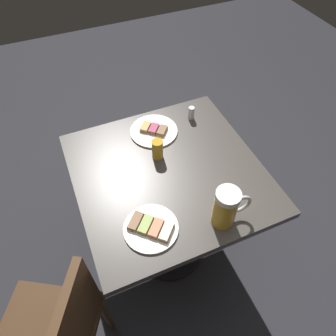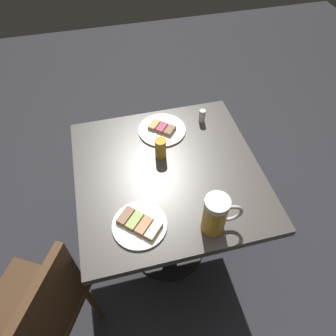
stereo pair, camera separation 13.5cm
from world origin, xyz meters
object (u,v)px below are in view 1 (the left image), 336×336
object	(u,v)px
salt_shaker	(191,113)
cafe_chair	(58,336)
plate_near	(154,130)
beer_glass_small	(157,149)
plate_far	(151,228)
beer_mug	(226,207)

from	to	relation	value
salt_shaker	cafe_chair	bearing A→B (deg)	38.01
plate_near	salt_shaker	xyz separation A→B (m)	(-0.21, -0.02, 0.03)
plate_near	beer_glass_small	bearing A→B (deg)	74.87
plate_far	beer_mug	size ratio (longest dim) A/B	1.18
beer_glass_small	salt_shaker	bearing A→B (deg)	-144.94
plate_near	beer_glass_small	distance (m)	0.17
beer_glass_small	salt_shaker	distance (m)	0.31
plate_far	cafe_chair	distance (m)	0.54
beer_glass_small	cafe_chair	xyz separation A→B (m)	(0.61, 0.50, -0.28)
beer_mug	salt_shaker	distance (m)	0.61
plate_far	beer_glass_small	xyz separation A→B (m)	(-0.16, -0.33, 0.04)
plate_far	plate_near	bearing A→B (deg)	-112.50
beer_glass_small	plate_near	bearing A→B (deg)	-105.13
plate_near	cafe_chair	size ratio (longest dim) A/B	0.26
cafe_chair	beer_mug	bearing A→B (deg)	-52.57
plate_far	salt_shaker	size ratio (longest dim) A/B	3.09
beer_glass_small	beer_mug	bearing A→B (deg)	105.65
plate_near	beer_glass_small	xyz separation A→B (m)	(0.04, 0.16, 0.04)
beer_glass_small	salt_shaker	world-z (taller)	beer_glass_small
beer_mug	cafe_chair	bearing A→B (deg)	7.06
plate_near	beer_mug	distance (m)	0.58
beer_glass_small	cafe_chair	distance (m)	0.84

